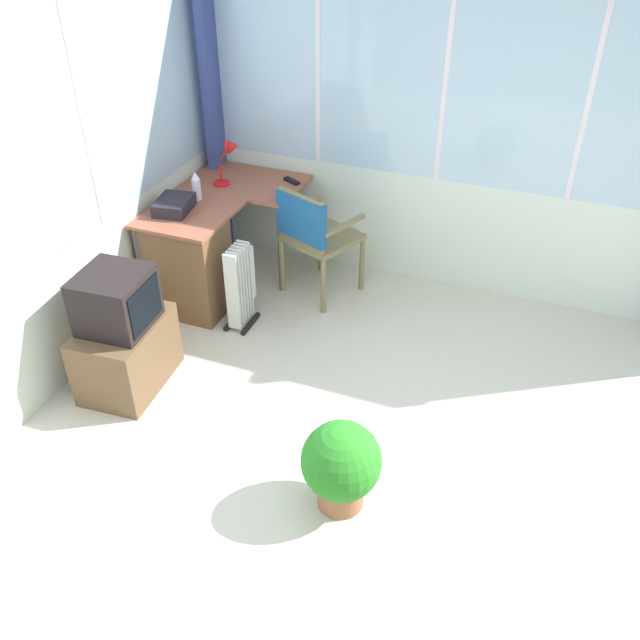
{
  "coord_description": "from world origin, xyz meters",
  "views": [
    {
      "loc": [
        -2.51,
        -0.46,
        2.95
      ],
      "look_at": [
        0.57,
        0.74,
        0.61
      ],
      "focal_mm": 38.37,
      "sensor_mm": 36.0,
      "label": 1
    }
  ],
  "objects_px": {
    "desk": "(192,258)",
    "tv_on_stand": "(123,337)",
    "desk_lamp": "(230,155)",
    "space_heater": "(241,285)",
    "wooden_armchair": "(311,230)",
    "potted_plant": "(341,465)",
    "tv_remote": "(292,181)",
    "spray_bottle": "(196,186)",
    "paper_tray": "(174,205)"
  },
  "relations": [
    {
      "from": "desk",
      "to": "desk_lamp",
      "type": "height_order",
      "value": "desk_lamp"
    },
    {
      "from": "tv_remote",
      "to": "potted_plant",
      "type": "relative_size",
      "value": 0.28
    },
    {
      "from": "desk_lamp",
      "to": "space_heater",
      "type": "bearing_deg",
      "value": -150.5
    },
    {
      "from": "tv_remote",
      "to": "tv_on_stand",
      "type": "height_order",
      "value": "tv_on_stand"
    },
    {
      "from": "tv_on_stand",
      "to": "potted_plant",
      "type": "bearing_deg",
      "value": -105.04
    },
    {
      "from": "wooden_armchair",
      "to": "tv_on_stand",
      "type": "distance_m",
      "value": 1.58
    },
    {
      "from": "spray_bottle",
      "to": "tv_on_stand",
      "type": "distance_m",
      "value": 1.33
    },
    {
      "from": "desk",
      "to": "tv_on_stand",
      "type": "relative_size",
      "value": 1.55
    },
    {
      "from": "wooden_armchair",
      "to": "space_heater",
      "type": "relative_size",
      "value": 1.39
    },
    {
      "from": "tv_remote",
      "to": "spray_bottle",
      "type": "height_order",
      "value": "spray_bottle"
    },
    {
      "from": "spray_bottle",
      "to": "desk",
      "type": "bearing_deg",
      "value": -167.62
    },
    {
      "from": "tv_remote",
      "to": "desk",
      "type": "bearing_deg",
      "value": 176.28
    },
    {
      "from": "spray_bottle",
      "to": "potted_plant",
      "type": "xyz_separation_m",
      "value": [
        -1.66,
        -1.74,
        -0.57
      ]
    },
    {
      "from": "paper_tray",
      "to": "spray_bottle",
      "type": "bearing_deg",
      "value": -14.58
    },
    {
      "from": "spray_bottle",
      "to": "wooden_armchair",
      "type": "height_order",
      "value": "spray_bottle"
    },
    {
      "from": "desk",
      "to": "paper_tray",
      "type": "xyz_separation_m",
      "value": [
        0.04,
        0.12,
        0.39
      ]
    },
    {
      "from": "tv_remote",
      "to": "desk_lamp",
      "type": "bearing_deg",
      "value": 136.37
    },
    {
      "from": "spray_bottle",
      "to": "paper_tray",
      "type": "distance_m",
      "value": 0.24
    },
    {
      "from": "spray_bottle",
      "to": "tv_on_stand",
      "type": "relative_size",
      "value": 0.26
    },
    {
      "from": "tv_on_stand",
      "to": "wooden_armchair",
      "type": "bearing_deg",
      "value": -27.14
    },
    {
      "from": "desk",
      "to": "spray_bottle",
      "type": "relative_size",
      "value": 5.93
    },
    {
      "from": "paper_tray",
      "to": "wooden_armchair",
      "type": "bearing_deg",
      "value": -66.0
    },
    {
      "from": "wooden_armchair",
      "to": "tv_remote",
      "type": "bearing_deg",
      "value": 40.31
    },
    {
      "from": "tv_on_stand",
      "to": "potted_plant",
      "type": "xyz_separation_m",
      "value": [
        -0.44,
        -1.62,
        -0.08
      ]
    },
    {
      "from": "desk_lamp",
      "to": "spray_bottle",
      "type": "distance_m",
      "value": 0.4
    },
    {
      "from": "desk_lamp",
      "to": "tv_remote",
      "type": "bearing_deg",
      "value": -70.46
    },
    {
      "from": "paper_tray",
      "to": "tv_on_stand",
      "type": "bearing_deg",
      "value": -169.94
    },
    {
      "from": "desk_lamp",
      "to": "space_heater",
      "type": "xyz_separation_m",
      "value": [
        -0.72,
        -0.41,
        -0.65
      ]
    },
    {
      "from": "desk_lamp",
      "to": "wooden_armchair",
      "type": "bearing_deg",
      "value": -105.49
    },
    {
      "from": "spray_bottle",
      "to": "wooden_armchair",
      "type": "distance_m",
      "value": 0.9
    },
    {
      "from": "wooden_armchair",
      "to": "desk",
      "type": "bearing_deg",
      "value": 119.26
    },
    {
      "from": "tv_remote",
      "to": "wooden_armchair",
      "type": "relative_size",
      "value": 0.17
    },
    {
      "from": "desk_lamp",
      "to": "potted_plant",
      "type": "height_order",
      "value": "desk_lamp"
    },
    {
      "from": "desk_lamp",
      "to": "space_heater",
      "type": "height_order",
      "value": "desk_lamp"
    },
    {
      "from": "paper_tray",
      "to": "tv_on_stand",
      "type": "relative_size",
      "value": 0.36
    },
    {
      "from": "potted_plant",
      "to": "tv_on_stand",
      "type": "bearing_deg",
      "value": 74.96
    },
    {
      "from": "desk",
      "to": "space_heater",
      "type": "xyz_separation_m",
      "value": [
        -0.08,
        -0.44,
        -0.08
      ]
    },
    {
      "from": "tv_remote",
      "to": "wooden_armchair",
      "type": "xyz_separation_m",
      "value": [
        -0.36,
        -0.31,
        -0.19
      ]
    },
    {
      "from": "tv_on_stand",
      "to": "potted_plant",
      "type": "height_order",
      "value": "tv_on_stand"
    },
    {
      "from": "desk_lamp",
      "to": "spray_bottle",
      "type": "bearing_deg",
      "value": 166.45
    },
    {
      "from": "tv_remote",
      "to": "paper_tray",
      "type": "xyz_separation_m",
      "value": [
        -0.76,
        0.59,
        0.03
      ]
    },
    {
      "from": "wooden_armchair",
      "to": "potted_plant",
      "type": "height_order",
      "value": "wooden_armchair"
    },
    {
      "from": "desk_lamp",
      "to": "tv_on_stand",
      "type": "xyz_separation_m",
      "value": [
        -1.6,
        -0.03,
        -0.61
      ]
    },
    {
      "from": "desk_lamp",
      "to": "tv_on_stand",
      "type": "distance_m",
      "value": 1.71
    },
    {
      "from": "paper_tray",
      "to": "potted_plant",
      "type": "relative_size",
      "value": 0.57
    },
    {
      "from": "space_heater",
      "to": "potted_plant",
      "type": "relative_size",
      "value": 1.2
    },
    {
      "from": "desk",
      "to": "wooden_armchair",
      "type": "distance_m",
      "value": 0.91
    },
    {
      "from": "desk",
      "to": "spray_bottle",
      "type": "distance_m",
      "value": 0.53
    },
    {
      "from": "spray_bottle",
      "to": "paper_tray",
      "type": "relative_size",
      "value": 0.72
    },
    {
      "from": "desk",
      "to": "potted_plant",
      "type": "distance_m",
      "value": 2.19
    }
  ]
}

